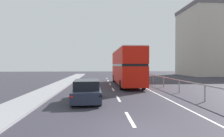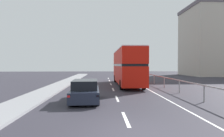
# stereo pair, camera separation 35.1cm
# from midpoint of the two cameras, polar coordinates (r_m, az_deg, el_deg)

# --- Properties ---
(ground_plane) EXTENTS (74.95, 120.00, 0.10)m
(ground_plane) POSITION_cam_midpoint_polar(r_m,az_deg,el_deg) (6.87, 6.88, -20.44)
(ground_plane) COLOR #2E2C35
(lane_paint_markings) EXTENTS (3.67, 46.00, 0.01)m
(lane_paint_markings) POSITION_cam_midpoint_polar(r_m,az_deg,el_deg) (15.01, 9.20, -8.31)
(lane_paint_markings) COLOR silver
(lane_paint_markings) RESTS_ON ground
(bridge_side_railing) EXTENTS (0.10, 42.00, 1.15)m
(bridge_side_railing) POSITION_cam_midpoint_polar(r_m,az_deg,el_deg) (16.82, 20.11, -4.13)
(bridge_side_railing) COLOR gray
(bridge_side_railing) RESTS_ON ground
(distant_building_block) EXTENTS (16.65, 10.61, 15.75)m
(distant_building_block) POSITION_cam_midpoint_polar(r_m,az_deg,el_deg) (48.70, 30.74, 7.42)
(distant_building_block) COLOR #B4AB9D
(distant_building_block) RESTS_ON ground
(double_decker_bus_red) EXTENTS (2.59, 11.05, 4.28)m
(double_decker_bus_red) POSITION_cam_midpoint_polar(r_m,az_deg,el_deg) (21.72, 4.11, 0.72)
(double_decker_bus_red) COLOR red
(double_decker_bus_red) RESTS_ON ground
(hatchback_car_near) EXTENTS (2.00, 4.22, 1.46)m
(hatchback_car_near) POSITION_cam_midpoint_polar(r_m,az_deg,el_deg) (12.29, -8.86, -7.16)
(hatchback_car_near) COLOR #1E2333
(hatchback_car_near) RESTS_ON ground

